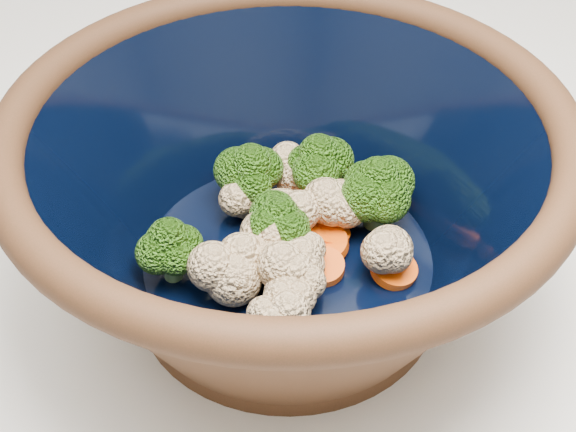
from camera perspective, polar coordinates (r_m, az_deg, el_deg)
name	(u,v)px	position (r m, az deg, el deg)	size (l,w,h in m)	color
mixing_bowl	(288,199)	(0.46, 0.00, 1.24)	(0.38, 0.38, 0.14)	black
vegetable_pile	(293,218)	(0.49, 0.35, -0.14)	(0.18, 0.14, 0.05)	#608442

